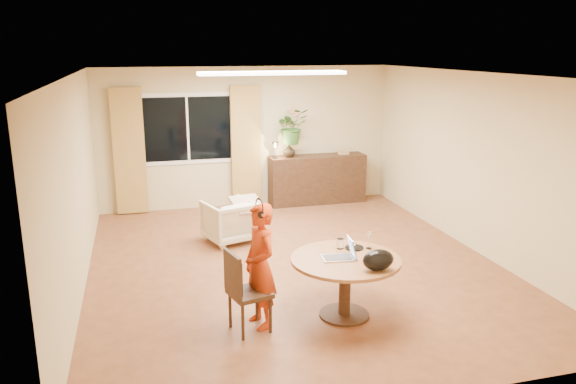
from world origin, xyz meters
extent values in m
plane|color=brown|center=(0.00, 0.00, 0.00)|extent=(6.50, 6.50, 0.00)
plane|color=white|center=(0.00, 0.00, 2.60)|extent=(6.50, 6.50, 0.00)
plane|color=tan|center=(0.00, 3.25, 1.30)|extent=(5.50, 0.00, 5.50)
plane|color=tan|center=(-2.75, 0.00, 1.30)|extent=(0.00, 6.50, 6.50)
plane|color=tan|center=(2.75, 0.00, 1.30)|extent=(0.00, 6.50, 6.50)
cube|color=white|center=(-1.10, 3.23, 1.50)|extent=(1.70, 0.02, 1.30)
cube|color=black|center=(-1.10, 3.22, 1.50)|extent=(1.55, 0.01, 1.15)
cube|color=white|center=(-1.10, 3.22, 1.50)|extent=(0.04, 0.01, 1.15)
cube|color=olive|center=(-2.15, 3.15, 1.15)|extent=(0.55, 0.08, 2.25)
cube|color=olive|center=(-0.05, 3.15, 1.15)|extent=(0.55, 0.08, 2.25)
cube|color=white|center=(0.00, 1.20, 2.57)|extent=(2.20, 0.35, 0.05)
cylinder|color=brown|center=(0.13, -1.61, 0.67)|extent=(1.21, 1.21, 0.04)
cylinder|color=black|center=(0.13, -1.61, 0.33)|extent=(0.13, 0.13, 0.65)
cylinder|color=black|center=(0.13, -1.61, 0.01)|extent=(0.56, 0.56, 0.03)
imported|color=red|center=(-0.82, -1.57, 0.68)|extent=(0.56, 0.43, 1.37)
imported|color=beige|center=(-0.70, 1.22, 0.33)|extent=(0.89, 0.90, 0.66)
cube|color=black|center=(1.31, 3.01, 0.46)|extent=(1.86, 0.45, 0.93)
imported|color=black|center=(0.75, 3.01, 1.05)|extent=(0.29, 0.29, 0.25)
imported|color=#3A6F29|center=(0.80, 3.01, 1.51)|extent=(0.69, 0.63, 0.66)
camera|label=1|loc=(-1.98, -7.02, 2.93)|focal=35.00mm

